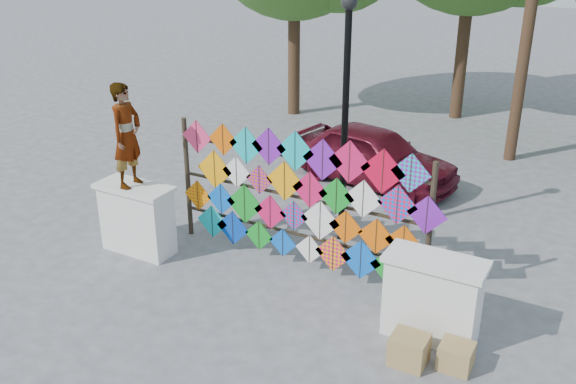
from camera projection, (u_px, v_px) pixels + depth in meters
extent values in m
plane|color=gray|center=(274.00, 283.00, 10.64)|extent=(80.00, 80.00, 0.00)
cube|color=white|center=(137.00, 221.00, 11.44)|extent=(1.30, 0.55, 1.20)
cube|color=white|center=(134.00, 188.00, 11.19)|extent=(1.40, 0.65, 0.08)
cube|color=white|center=(432.00, 301.00, 9.05)|extent=(1.30, 0.55, 1.20)
cube|color=white|center=(436.00, 261.00, 8.79)|extent=(1.40, 0.65, 0.08)
cylinder|color=#2C2418|center=(188.00, 178.00, 11.85)|extent=(0.09, 0.09, 2.30)
cylinder|color=#2C2418|center=(429.00, 232.00, 9.81)|extent=(0.09, 0.09, 2.30)
cube|color=#2C2418|center=(297.00, 234.00, 11.07)|extent=(4.60, 0.04, 0.04)
cube|color=#2C2418|center=(297.00, 197.00, 10.79)|extent=(4.60, 0.04, 0.04)
cube|color=#2C2418|center=(297.00, 158.00, 10.52)|extent=(4.60, 0.04, 0.04)
cube|color=#F5356C|center=(197.00, 137.00, 11.32)|extent=(0.62, 0.01, 0.62)
cube|color=#2C2418|center=(196.00, 137.00, 11.32)|extent=(0.01, 0.01, 0.61)
cube|color=#EB5C07|center=(223.00, 140.00, 11.06)|extent=(0.58, 0.01, 0.58)
cube|color=#2C2418|center=(223.00, 140.00, 11.05)|extent=(0.01, 0.01, 0.57)
cube|color=#0BB5BB|center=(246.00, 145.00, 10.87)|extent=(0.67, 0.01, 0.67)
cube|color=#2C2418|center=(246.00, 146.00, 10.86)|extent=(0.01, 0.01, 0.66)
cube|color=purple|center=(269.00, 147.00, 10.64)|extent=(0.66, 0.01, 0.66)
cube|color=#2C2418|center=(268.00, 147.00, 10.63)|extent=(0.01, 0.01, 0.65)
cube|color=#0BB5BB|center=(295.00, 151.00, 10.42)|extent=(0.70, 0.01, 0.70)
cube|color=#2C2418|center=(295.00, 151.00, 10.41)|extent=(0.01, 0.01, 0.69)
cube|color=purple|center=(323.00, 160.00, 10.22)|extent=(0.71, 0.01, 0.71)
cube|color=#2C2418|center=(322.00, 160.00, 10.21)|extent=(0.01, 0.01, 0.70)
cube|color=#D81451|center=(349.00, 162.00, 10.00)|extent=(0.72, 0.01, 0.72)
cube|color=#2C2418|center=(349.00, 162.00, 9.99)|extent=(0.01, 0.01, 0.71)
cube|color=red|center=(383.00, 171.00, 9.77)|extent=(0.74, 0.01, 0.74)
cube|color=#2C2418|center=(383.00, 172.00, 9.76)|extent=(0.01, 0.01, 0.73)
cube|color=purple|center=(411.00, 173.00, 9.55)|extent=(0.64, 0.01, 0.64)
cube|color=#2C2418|center=(411.00, 174.00, 9.54)|extent=(0.01, 0.01, 0.63)
cube|color=#FF9E0A|center=(215.00, 170.00, 11.33)|extent=(0.73, 0.01, 0.73)
cube|color=#2C2418|center=(214.00, 170.00, 11.33)|extent=(0.01, 0.01, 0.72)
cube|color=white|center=(237.00, 172.00, 11.12)|extent=(0.58, 0.01, 0.58)
cube|color=#2C2418|center=(236.00, 172.00, 11.11)|extent=(0.01, 0.01, 0.57)
cube|color=#EB5C07|center=(259.00, 180.00, 10.93)|extent=(0.54, 0.01, 0.54)
cube|color=#2C2418|center=(259.00, 180.00, 10.92)|extent=(0.01, 0.01, 0.53)
cube|color=#FF9E0A|center=(285.00, 181.00, 10.68)|extent=(0.71, 0.01, 0.71)
cube|color=#2C2418|center=(284.00, 181.00, 10.67)|extent=(0.01, 0.01, 0.70)
cube|color=#D81451|center=(310.00, 190.00, 10.50)|extent=(0.65, 0.01, 0.65)
cube|color=#2C2418|center=(310.00, 190.00, 10.49)|extent=(0.01, 0.01, 0.64)
cube|color=#119223|center=(336.00, 196.00, 10.29)|extent=(0.65, 0.01, 0.65)
cube|color=#2C2418|center=(336.00, 197.00, 10.28)|extent=(0.01, 0.01, 0.63)
cube|color=white|center=(363.00, 199.00, 10.06)|extent=(0.65, 0.01, 0.65)
cube|color=#2C2418|center=(363.00, 199.00, 10.05)|extent=(0.01, 0.01, 0.64)
cube|color=blue|center=(397.00, 205.00, 9.80)|extent=(0.66, 0.01, 0.66)
cube|color=#2C2418|center=(397.00, 205.00, 9.79)|extent=(0.01, 0.01, 0.65)
cube|color=purple|center=(427.00, 215.00, 9.62)|extent=(0.64, 0.01, 0.64)
cube|color=#2C2418|center=(427.00, 215.00, 9.61)|extent=(0.01, 0.01, 0.63)
cube|color=#FF9E0A|center=(198.00, 195.00, 11.69)|extent=(0.59, 0.01, 0.59)
cube|color=#2C2418|center=(198.00, 196.00, 11.68)|extent=(0.01, 0.01, 0.58)
cube|color=blue|center=(221.00, 199.00, 11.45)|extent=(0.60, 0.01, 0.60)
cube|color=#2C2418|center=(221.00, 199.00, 11.44)|extent=(0.01, 0.01, 0.59)
cube|color=#119223|center=(245.00, 204.00, 11.22)|extent=(0.74, 0.01, 0.74)
cube|color=#2C2418|center=(244.00, 204.00, 11.21)|extent=(0.01, 0.01, 0.73)
cube|color=#D81451|center=(270.00, 212.00, 11.01)|extent=(0.64, 0.01, 0.64)
cube|color=#2C2418|center=(270.00, 212.00, 11.00)|extent=(0.01, 0.01, 0.63)
cube|color=#D81451|center=(294.00, 216.00, 10.79)|extent=(0.55, 0.01, 0.55)
cube|color=#2C2418|center=(293.00, 216.00, 10.78)|extent=(0.01, 0.01, 0.54)
cube|color=white|center=(320.00, 221.00, 10.56)|extent=(0.72, 0.01, 0.72)
cube|color=#2C2418|center=(320.00, 221.00, 10.55)|extent=(0.01, 0.01, 0.71)
cube|color=#EB5C07|center=(346.00, 227.00, 10.36)|extent=(0.60, 0.01, 0.60)
cube|color=#2C2418|center=(345.00, 227.00, 10.35)|extent=(0.01, 0.01, 0.59)
cube|color=#EB5C07|center=(376.00, 236.00, 10.14)|extent=(0.63, 0.01, 0.63)
cube|color=#2C2418|center=(376.00, 237.00, 10.13)|extent=(0.01, 0.01, 0.62)
cube|color=#EB5C07|center=(403.00, 243.00, 9.94)|extent=(0.61, 0.01, 0.61)
cube|color=#2C2418|center=(403.00, 243.00, 9.93)|extent=(0.01, 0.01, 0.60)
cube|color=#0BB5BB|center=(212.00, 221.00, 11.69)|extent=(0.65, 0.01, 0.65)
cube|color=#2C2418|center=(212.00, 222.00, 11.68)|extent=(0.01, 0.01, 0.64)
cube|color=#073BB5|center=(233.00, 228.00, 11.50)|extent=(0.67, 0.01, 0.67)
cube|color=#2C2418|center=(232.00, 228.00, 11.49)|extent=(0.01, 0.01, 0.66)
cube|color=#119223|center=(259.00, 235.00, 11.26)|extent=(0.57, 0.01, 0.57)
cube|color=#2C2418|center=(259.00, 236.00, 11.25)|extent=(0.01, 0.01, 0.56)
cube|color=blue|center=(283.00, 243.00, 11.06)|extent=(0.53, 0.01, 0.53)
cube|color=#2C2418|center=(282.00, 243.00, 11.05)|extent=(0.01, 0.01, 0.52)
cube|color=white|center=(310.00, 249.00, 10.82)|extent=(0.53, 0.01, 0.53)
cube|color=#2C2418|center=(309.00, 250.00, 10.81)|extent=(0.01, 0.01, 0.52)
cube|color=#D81451|center=(333.00, 254.00, 10.62)|extent=(0.66, 0.01, 0.66)
cube|color=#2C2418|center=(333.00, 254.00, 10.61)|extent=(0.01, 0.01, 0.65)
cube|color=blue|center=(361.00, 260.00, 10.39)|extent=(0.71, 0.01, 0.71)
cube|color=#2C2418|center=(360.00, 260.00, 10.38)|extent=(0.01, 0.01, 0.70)
cube|color=#119223|center=(387.00, 267.00, 10.20)|extent=(0.56, 0.01, 0.56)
cube|color=#2C2418|center=(386.00, 267.00, 10.19)|extent=(0.01, 0.01, 0.55)
cube|color=white|center=(419.00, 278.00, 9.97)|extent=(0.58, 0.01, 0.58)
cube|color=#2C2418|center=(419.00, 278.00, 9.96)|extent=(0.01, 0.01, 0.57)
cylinder|color=#4C2E20|center=(294.00, 51.00, 19.12)|extent=(0.36, 0.36, 3.85)
cylinder|color=#4C2E20|center=(462.00, 49.00, 18.68)|extent=(0.36, 0.36, 4.12)
cylinder|color=#4C2E20|center=(525.00, 49.00, 15.02)|extent=(0.28, 0.28, 5.50)
imported|color=#99999E|center=(127.00, 135.00, 10.84)|extent=(0.48, 0.69, 1.82)
imported|color=#5B0F1F|center=(373.00, 155.00, 14.40)|extent=(4.11, 2.31, 1.32)
cylinder|color=black|center=(345.00, 132.00, 11.29)|extent=(0.12, 0.12, 4.20)
sphere|color=black|center=(349.00, 2.00, 10.42)|extent=(0.28, 0.28, 0.28)
cube|color=#A88A51|center=(409.00, 350.00, 8.64)|extent=(0.49, 0.43, 0.43)
cube|color=#A88A51|center=(456.00, 356.00, 8.57)|extent=(0.43, 0.40, 0.37)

